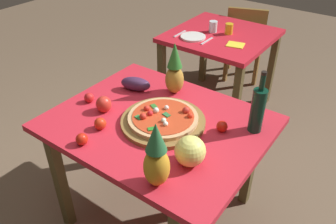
{
  "coord_description": "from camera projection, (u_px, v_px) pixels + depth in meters",
  "views": [
    {
      "loc": [
        0.97,
        -1.24,
        1.91
      ],
      "look_at": [
        0.04,
        0.05,
        0.82
      ],
      "focal_mm": 36.32,
      "sensor_mm": 36.0,
      "label": 1
    }
  ],
  "objects": [
    {
      "name": "ground_plane",
      "position": [
        160.0,
        210.0,
        2.38
      ],
      "size": [
        10.0,
        10.0,
        0.0
      ],
      "primitive_type": "plane",
      "color": "brown"
    },
    {
      "name": "display_table",
      "position": [
        158.0,
        134.0,
        1.99
      ],
      "size": [
        1.2,
        0.96,
        0.77
      ],
      "color": "brown",
      "rests_on": "ground_plane"
    },
    {
      "name": "background_table",
      "position": [
        220.0,
        46.0,
        3.11
      ],
      "size": [
        0.87,
        0.89,
        0.77
      ],
      "color": "brown",
      "rests_on": "ground_plane"
    },
    {
      "name": "dining_chair",
      "position": [
        245.0,
        39.0,
        3.69
      ],
      "size": [
        0.51,
        0.51,
        0.85
      ],
      "rotation": [
        0.0,
        0.0,
        3.49
      ],
      "color": "brown",
      "rests_on": "ground_plane"
    },
    {
      "name": "pizza_board",
      "position": [
        163.0,
        122.0,
        1.91
      ],
      "size": [
        0.48,
        0.48,
        0.02
      ],
      "primitive_type": "cylinder",
      "color": "brown",
      "rests_on": "display_table"
    },
    {
      "name": "pizza",
      "position": [
        163.0,
        118.0,
        1.9
      ],
      "size": [
        0.4,
        0.4,
        0.06
      ],
      "color": "tan",
      "rests_on": "pizza_board"
    },
    {
      "name": "wine_bottle",
      "position": [
        258.0,
        109.0,
        1.8
      ],
      "size": [
        0.08,
        0.08,
        0.36
      ],
      "color": "#0B2F21",
      "rests_on": "display_table"
    },
    {
      "name": "pineapple_left",
      "position": [
        156.0,
        158.0,
        1.46
      ],
      "size": [
        0.12,
        0.12,
        0.34
      ],
      "color": "#C48C22",
      "rests_on": "display_table"
    },
    {
      "name": "pineapple_right",
      "position": [
        175.0,
        71.0,
        2.12
      ],
      "size": [
        0.12,
        0.12,
        0.34
      ],
      "color": "#AB7F2E",
      "rests_on": "display_table"
    },
    {
      "name": "melon",
      "position": [
        190.0,
        151.0,
        1.61
      ],
      "size": [
        0.15,
        0.15,
        0.15
      ],
      "primitive_type": "sphere",
      "color": "#DFDE6B",
      "rests_on": "display_table"
    },
    {
      "name": "bell_pepper",
      "position": [
        104.0,
        104.0,
        2.0
      ],
      "size": [
        0.09,
        0.09,
        0.1
      ],
      "primitive_type": "ellipsoid",
      "color": "red",
      "rests_on": "display_table"
    },
    {
      "name": "eggplant",
      "position": [
        136.0,
        84.0,
        2.2
      ],
      "size": [
        0.22,
        0.15,
        0.09
      ],
      "primitive_type": "ellipsoid",
      "rotation": [
        0.0,
        0.0,
        0.33
      ],
      "color": "#442548",
      "rests_on": "display_table"
    },
    {
      "name": "tomato_at_corner",
      "position": [
        100.0,
        124.0,
        1.86
      ],
      "size": [
        0.07,
        0.07,
        0.07
      ],
      "primitive_type": "sphere",
      "color": "red",
      "rests_on": "display_table"
    },
    {
      "name": "tomato_beside_pepper",
      "position": [
        82.0,
        139.0,
        1.75
      ],
      "size": [
        0.06,
        0.06,
        0.06
      ],
      "primitive_type": "sphere",
      "color": "red",
      "rests_on": "display_table"
    },
    {
      "name": "tomato_by_bottle",
      "position": [
        222.0,
        126.0,
        1.85
      ],
      "size": [
        0.06,
        0.06,
        0.06
      ],
      "primitive_type": "sphere",
      "color": "red",
      "rests_on": "display_table"
    },
    {
      "name": "tomato_near_board",
      "position": [
        89.0,
        98.0,
        2.09
      ],
      "size": [
        0.06,
        0.06,
        0.06
      ],
      "primitive_type": "sphere",
      "color": "red",
      "rests_on": "display_table"
    },
    {
      "name": "drinking_glass_juice",
      "position": [
        229.0,
        29.0,
        3.02
      ],
      "size": [
        0.07,
        0.07,
        0.09
      ],
      "primitive_type": "cylinder",
      "color": "gold",
      "rests_on": "background_table"
    },
    {
      "name": "drinking_glass_water",
      "position": [
        213.0,
        27.0,
        3.06
      ],
      "size": [
        0.07,
        0.07,
        0.1
      ],
      "primitive_type": "cylinder",
      "color": "silver",
      "rests_on": "background_table"
    },
    {
      "name": "dinner_plate",
      "position": [
        193.0,
        37.0,
        2.96
      ],
      "size": [
        0.22,
        0.22,
        0.02
      ],
      "primitive_type": "cylinder",
      "color": "white",
      "rests_on": "background_table"
    },
    {
      "name": "fork_utensil",
      "position": [
        180.0,
        34.0,
        3.03
      ],
      "size": [
        0.02,
        0.18,
        0.01
      ],
      "primitive_type": "cube",
      "rotation": [
        0.0,
        0.0,
        0.01
      ],
      "color": "silver",
      "rests_on": "background_table"
    },
    {
      "name": "knife_utensil",
      "position": [
        207.0,
        41.0,
        2.9
      ],
      "size": [
        0.02,
        0.18,
        0.01
      ],
      "primitive_type": "cube",
      "rotation": [
        0.0,
        0.0,
        -0.02
      ],
      "color": "silver",
      "rests_on": "background_table"
    },
    {
      "name": "napkin_folded",
      "position": [
        236.0,
        45.0,
        2.83
      ],
      "size": [
        0.16,
        0.15,
        0.01
      ],
      "primitive_type": "cube",
      "rotation": [
        0.0,
        0.0,
        0.24
      ],
      "color": "yellow",
      "rests_on": "background_table"
    }
  ]
}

